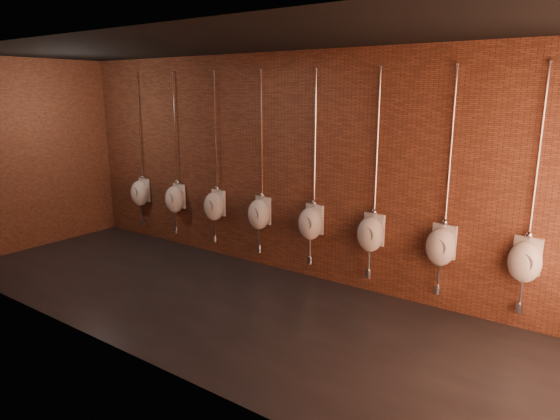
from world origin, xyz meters
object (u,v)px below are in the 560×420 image
at_px(urinal_0, 140,192).
at_px(urinal_4, 311,222).
at_px(urinal_5, 371,233).
at_px(urinal_7, 525,260).
at_px(urinal_1, 175,198).
at_px(urinal_2, 214,205).
at_px(urinal_6, 441,245).
at_px(urinal_3, 259,213).

relative_size(urinal_0, urinal_4, 1.00).
xyz_separation_m(urinal_5, urinal_7, (1.85, 0.00, 0.00)).
bearing_deg(urinal_5, urinal_7, 0.00).
distance_m(urinal_0, urinal_5, 4.62).
distance_m(urinal_1, urinal_4, 2.77).
bearing_deg(urinal_0, urinal_5, 0.00).
relative_size(urinal_2, urinal_7, 1.00).
xyz_separation_m(urinal_2, urinal_5, (2.77, 0.00, 0.00)).
bearing_deg(urinal_2, urinal_6, 0.00).
bearing_deg(urinal_7, urinal_6, 180.00).
height_order(urinal_2, urinal_5, same).
bearing_deg(urinal_1, urinal_2, 0.00).
bearing_deg(urinal_3, urinal_2, 180.00).
bearing_deg(urinal_6, urinal_2, 180.00).
xyz_separation_m(urinal_0, urinal_6, (5.55, 0.00, 0.00)).
bearing_deg(urinal_7, urinal_3, 180.00).
bearing_deg(urinal_7, urinal_5, 180.00).
height_order(urinal_2, urinal_3, same).
distance_m(urinal_5, urinal_6, 0.92).
bearing_deg(urinal_2, urinal_0, 180.00).
distance_m(urinal_3, urinal_6, 2.77).
relative_size(urinal_4, urinal_7, 1.00).
bearing_deg(urinal_4, urinal_1, 180.00).
bearing_deg(urinal_7, urinal_1, 180.00).
xyz_separation_m(urinal_2, urinal_4, (1.85, 0.00, 0.00)).
height_order(urinal_0, urinal_1, same).
relative_size(urinal_0, urinal_1, 1.00).
relative_size(urinal_3, urinal_6, 1.00).
distance_m(urinal_1, urinal_5, 3.70).
relative_size(urinal_0, urinal_2, 1.00).
bearing_deg(urinal_2, urinal_3, 0.00).
bearing_deg(urinal_5, urinal_6, 0.00).
relative_size(urinal_6, urinal_7, 1.00).
xyz_separation_m(urinal_5, urinal_6, (0.92, 0.00, 0.00)).
height_order(urinal_5, urinal_7, same).
bearing_deg(urinal_2, urinal_7, 0.00).
xyz_separation_m(urinal_2, urinal_3, (0.92, 0.00, 0.00)).
xyz_separation_m(urinal_0, urinal_4, (3.70, 0.00, 0.00)).
xyz_separation_m(urinal_1, urinal_3, (1.85, 0.00, 0.00)).
xyz_separation_m(urinal_4, urinal_6, (1.85, 0.00, 0.00)).
xyz_separation_m(urinal_3, urinal_5, (1.85, 0.00, 0.00)).
xyz_separation_m(urinal_4, urinal_7, (2.77, 0.00, 0.00)).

